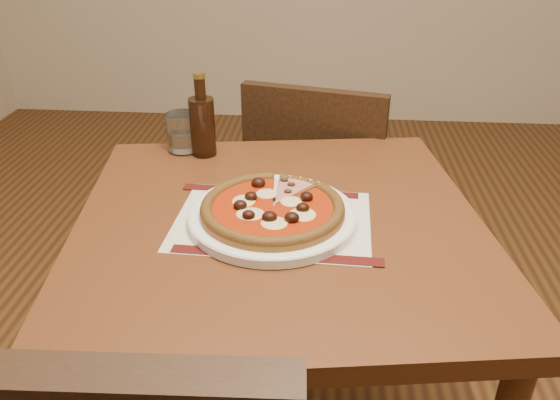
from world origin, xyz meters
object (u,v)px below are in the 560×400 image
object	(u,v)px
table	(279,260)
bottle	(202,124)
pizza	(272,208)
plate	(273,216)
chair_far	(319,194)
water_glass	(183,132)

from	to	relation	value
table	bottle	size ratio (longest dim) A/B	4.42
pizza	plate	bearing A→B (deg)	74.59
chair_far	bottle	xyz separation A→B (m)	(-0.29, -0.30, 0.34)
chair_far	pizza	distance (m)	0.68
pizza	bottle	world-z (taller)	bottle
plate	water_glass	xyz separation A→B (m)	(-0.26, 0.33, 0.04)
chair_far	plate	world-z (taller)	chair_far
chair_far	plate	distance (m)	0.67
chair_far	pizza	bearing A→B (deg)	95.41
water_glass	chair_far	bearing A→B (deg)	38.84
table	water_glass	size ratio (longest dim) A/B	9.37
table	bottle	distance (m)	0.41
plate	pizza	size ratio (longest dim) A/B	1.17
table	bottle	xyz separation A→B (m)	(-0.21, 0.30, 0.18)
chair_far	water_glass	distance (m)	0.54
table	bottle	bearing A→B (deg)	125.49
pizza	water_glass	xyz separation A→B (m)	(-0.26, 0.33, 0.02)
table	plate	world-z (taller)	plate
table	plate	bearing A→B (deg)	-132.93
table	pizza	world-z (taller)	pizza
table	pizza	size ratio (longest dim) A/B	3.22
plate	chair_far	bearing A→B (deg)	81.80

